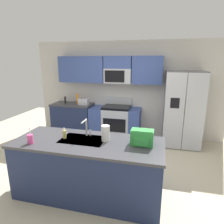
% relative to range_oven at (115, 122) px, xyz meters
% --- Properties ---
extents(ground_plane, '(9.00, 9.00, 0.00)m').
position_rel_range_oven_xyz_m(ground_plane, '(0.23, -1.80, -0.44)').
color(ground_plane, beige).
rests_on(ground_plane, ground).
extents(kitchen_wall_unit, '(5.20, 0.43, 2.60)m').
position_rel_range_oven_xyz_m(kitchen_wall_unit, '(0.09, 0.28, 1.03)').
color(kitchen_wall_unit, beige).
rests_on(kitchen_wall_unit, ground).
extents(back_counter, '(1.14, 0.63, 0.90)m').
position_rel_range_oven_xyz_m(back_counter, '(-1.26, -0.00, 0.01)').
color(back_counter, '#1E2A4D').
rests_on(back_counter, ground).
extents(range_oven, '(1.36, 0.61, 1.10)m').
position_rel_range_oven_xyz_m(range_oven, '(0.00, 0.00, 0.00)').
color(range_oven, '#B7BABF').
rests_on(range_oven, ground).
extents(refrigerator, '(0.90, 0.76, 1.85)m').
position_rel_range_oven_xyz_m(refrigerator, '(1.71, -0.07, 0.48)').
color(refrigerator, '#4C4F54').
rests_on(refrigerator, ground).
extents(island_counter, '(2.27, 0.92, 0.90)m').
position_rel_range_oven_xyz_m(island_counter, '(0.12, -2.43, 0.01)').
color(island_counter, '#1E2A4D').
rests_on(island_counter, ground).
extents(toaster, '(0.28, 0.16, 0.18)m').
position_rel_range_oven_xyz_m(toaster, '(-0.89, -0.05, 0.55)').
color(toaster, '#B7BABF').
rests_on(toaster, back_counter).
extents(pepper_mill, '(0.05, 0.05, 0.20)m').
position_rel_range_oven_xyz_m(pepper_mill, '(-1.47, -0.00, 0.56)').
color(pepper_mill, black).
rests_on(pepper_mill, back_counter).
extents(bottle_orange, '(0.06, 0.06, 0.28)m').
position_rel_range_oven_xyz_m(bottle_orange, '(-1.12, 0.05, 0.60)').
color(bottle_orange, orange).
rests_on(bottle_orange, back_counter).
extents(sink_faucet, '(0.08, 0.21, 0.28)m').
position_rel_range_oven_xyz_m(sink_faucet, '(0.03, -2.24, 0.62)').
color(sink_faucet, '#B7BABF').
rests_on(sink_faucet, island_counter).
extents(drink_cup_pink, '(0.08, 0.08, 0.26)m').
position_rel_range_oven_xyz_m(drink_cup_pink, '(-0.66, -2.70, 0.53)').
color(drink_cup_pink, '#EA4C93').
rests_on(drink_cup_pink, island_counter).
extents(soap_dispenser, '(0.06, 0.06, 0.17)m').
position_rel_range_oven_xyz_m(soap_dispenser, '(-0.27, -2.40, 0.53)').
color(soap_dispenser, '#D8CC66').
rests_on(soap_dispenser, island_counter).
extents(paper_towel_roll, '(0.12, 0.12, 0.24)m').
position_rel_range_oven_xyz_m(paper_towel_roll, '(0.38, -2.34, 0.58)').
color(paper_towel_roll, white).
rests_on(paper_towel_roll, island_counter).
extents(backpack, '(0.32, 0.22, 0.23)m').
position_rel_range_oven_xyz_m(backpack, '(0.93, -2.36, 0.57)').
color(backpack, green).
rests_on(backpack, island_counter).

